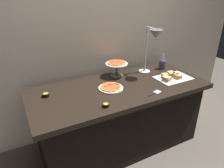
% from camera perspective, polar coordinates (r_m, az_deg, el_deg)
% --- Properties ---
extents(ground_plane, '(8.00, 8.00, 0.00)m').
position_cam_1_polar(ground_plane, '(2.62, 1.80, -15.84)').
color(ground_plane, '#4C443D').
extents(back_wall, '(4.40, 0.04, 2.40)m').
position_cam_1_polar(back_wall, '(2.47, -3.68, 13.07)').
color(back_wall, tan).
rests_on(back_wall, ground_plane).
extents(buffet_table, '(1.90, 0.84, 0.76)m').
position_cam_1_polar(buffet_table, '(2.38, 1.92, -8.84)').
color(buffet_table, black).
rests_on(buffet_table, ground_plane).
extents(heat_lamp, '(0.15, 0.30, 0.55)m').
position_cam_1_polar(heat_lamp, '(2.39, 11.42, 12.01)').
color(heat_lamp, '#B7BABF').
rests_on(heat_lamp, buffet_table).
extents(pizza_plate_front, '(0.26, 0.26, 0.03)m').
position_cam_1_polar(pizza_plate_front, '(2.14, -0.32, -0.96)').
color(pizza_plate_front, white).
rests_on(pizza_plate_front, buffet_table).
extents(pizza_plate_center, '(0.25, 0.25, 0.18)m').
position_cam_1_polar(pizza_plate_center, '(2.41, 1.29, 5.35)').
color(pizza_plate_center, '#595B60').
rests_on(pizza_plate_center, buffet_table).
extents(sandwich_platter, '(0.40, 0.27, 0.06)m').
position_cam_1_polar(sandwich_platter, '(2.48, 16.30, 1.89)').
color(sandwich_platter, white).
rests_on(sandwich_platter, buffet_table).
extents(sauce_cup_near, '(0.06, 0.06, 0.03)m').
position_cam_1_polar(sauce_cup_near, '(1.83, -1.73, -5.80)').
color(sauce_cup_near, black).
rests_on(sauce_cup_near, buffet_table).
extents(sauce_cup_far, '(0.07, 0.07, 0.03)m').
position_cam_1_polar(sauce_cup_far, '(2.09, -17.81, -2.86)').
color(sauce_cup_far, black).
rests_on(sauce_cup_far, buffet_table).
extents(utensil_holder, '(0.08, 0.08, 0.22)m').
position_cam_1_polar(utensil_holder, '(2.74, 13.74, 5.32)').
color(utensil_holder, '#383347').
rests_on(utensil_holder, buffet_table).
extents(serving_spatula, '(0.17, 0.07, 0.01)m').
position_cam_1_polar(serving_spatula, '(2.10, 11.71, -2.45)').
color(serving_spatula, '#B7BABF').
rests_on(serving_spatula, buffet_table).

